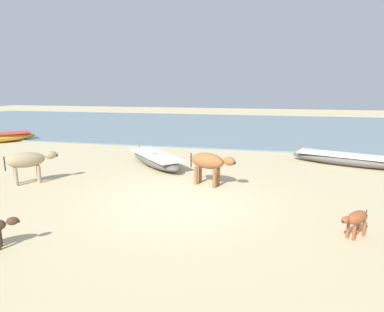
# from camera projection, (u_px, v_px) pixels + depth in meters

# --- Properties ---
(ground) EXTENTS (80.00, 80.00, 0.00)m
(ground) POSITION_uv_depth(u_px,v_px,m) (178.00, 201.00, 9.02)
(ground) COLOR #CCB789
(sea_water) EXTENTS (60.00, 20.00, 0.08)m
(sea_water) POSITION_uv_depth(u_px,v_px,m) (238.00, 126.00, 25.82)
(sea_water) COLOR slate
(sea_water) RESTS_ON ground
(fishing_boat_1) EXTENTS (4.49, 2.34, 0.65)m
(fishing_boat_1) POSITION_uv_depth(u_px,v_px,m) (349.00, 160.00, 13.02)
(fishing_boat_1) COLOR #5B5651
(fishing_boat_1) RESTS_ON ground
(fishing_boat_2) EXTENTS (3.29, 3.41, 0.69)m
(fishing_boat_2) POSITION_uv_depth(u_px,v_px,m) (155.00, 159.00, 12.98)
(fishing_boat_2) COLOR #5B5651
(fishing_boat_2) RESTS_ON ground
(cow_adult_brown) EXTENTS (1.57, 0.85, 1.04)m
(cow_adult_brown) POSITION_uv_depth(u_px,v_px,m) (209.00, 162.00, 10.29)
(cow_adult_brown) COLOR brown
(cow_adult_brown) RESTS_ON ground
(calf_near_rust) EXTENTS (0.72, 0.73, 0.57)m
(calf_near_rust) POSITION_uv_depth(u_px,v_px,m) (356.00, 219.00, 6.76)
(calf_near_rust) COLOR #9E4C28
(calf_near_rust) RESTS_ON ground
(cow_second_adult_dun) EXTENTS (1.33, 1.30, 1.03)m
(cow_second_adult_dun) POSITION_uv_depth(u_px,v_px,m) (28.00, 161.00, 10.54)
(cow_second_adult_dun) COLOR tan
(cow_second_adult_dun) RESTS_ON ground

